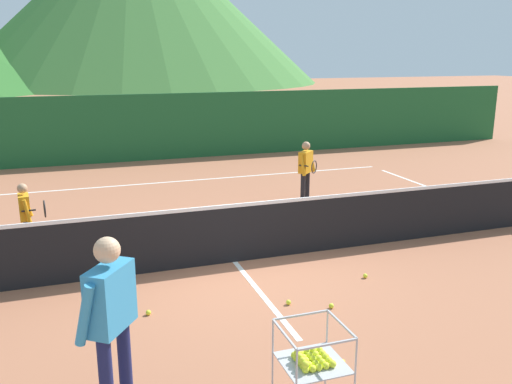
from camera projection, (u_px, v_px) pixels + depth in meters
name	position (u px, v px, depth m)	size (l,w,h in m)	color
ground_plane	(235.00, 262.00, 8.74)	(120.00, 120.00, 0.00)	#A86647
line_baseline_far	(169.00, 182.00, 14.15)	(12.16, 0.08, 0.01)	white
line_service_center	(235.00, 262.00, 8.74)	(0.08, 5.27, 0.01)	white
tennis_net	(234.00, 232.00, 8.62)	(12.73, 0.08, 1.05)	#333338
instructor	(111.00, 310.00, 4.86)	(0.59, 0.84, 1.72)	#191E4C
student_0	(26.00, 212.00, 8.95)	(0.44, 0.57, 1.21)	navy
student_1	(306.00, 166.00, 12.08)	(0.52, 0.69, 1.38)	black
ball_cart	(312.00, 360.00, 4.88)	(0.58, 0.58, 0.90)	#B7B7BC
tennis_ball_2	(288.00, 302.00, 7.24)	(0.07, 0.07, 0.07)	yellow
tennis_ball_4	(331.00, 306.00, 7.14)	(0.07, 0.07, 0.07)	yellow
tennis_ball_5	(342.00, 362.00, 5.84)	(0.07, 0.07, 0.07)	yellow
tennis_ball_6	(365.00, 276.00, 8.11)	(0.07, 0.07, 0.07)	yellow
tennis_ball_7	(148.00, 313.00, 6.96)	(0.07, 0.07, 0.07)	yellow
windscreen_fence	(149.00, 127.00, 16.83)	(26.75, 0.08, 2.07)	#1E5B2D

